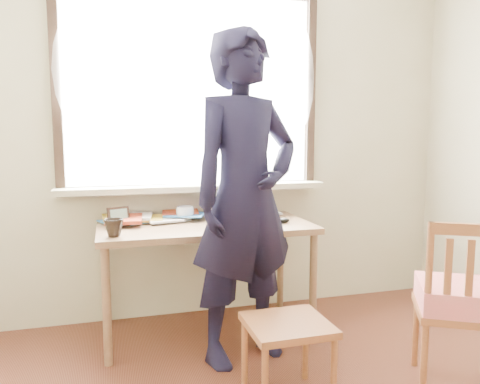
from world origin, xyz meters
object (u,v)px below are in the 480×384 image
object	(u,v)px
laptop	(245,215)
work_chair	(287,334)
side_chair	(460,300)
mug_dark	(114,228)
person	(245,198)
desk	(206,235)
mug_white	(185,213)

from	to	relation	value
laptop	work_chair	world-z (taller)	laptop
side_chair	laptop	bearing A→B (deg)	130.82
work_chair	laptop	bearing A→B (deg)	87.52
laptop	mug_dark	xyz separation A→B (m)	(-0.83, -0.18, -0.00)
work_chair	side_chair	xyz separation A→B (m)	(0.88, -0.13, 0.13)
person	side_chair	bearing A→B (deg)	-51.96
desk	mug_dark	size ratio (longest dim) A/B	12.49
laptop	person	xyz separation A→B (m)	(-0.11, -0.36, 0.17)
mug_white	mug_dark	bearing A→B (deg)	-140.92
mug_dark	work_chair	world-z (taller)	mug_dark
work_chair	person	size ratio (longest dim) A/B	0.21
side_chair	mug_white	bearing A→B (deg)	135.61
desk	person	size ratio (longest dim) A/B	0.72
desk	laptop	world-z (taller)	laptop
laptop	side_chair	distance (m)	1.33
mug_dark	work_chair	bearing A→B (deg)	-40.49
laptop	mug_dark	world-z (taller)	laptop
side_chair	desk	bearing A→B (deg)	137.35
work_chair	person	xyz separation A→B (m)	(-0.07, 0.49, 0.60)
side_chair	work_chair	bearing A→B (deg)	171.77
mug_white	desk	bearing A→B (deg)	-57.71
desk	mug_white	distance (m)	0.23
mug_dark	mug_white	bearing A→B (deg)	39.08
desk	mug_white	world-z (taller)	mug_white
desk	side_chair	xyz separation A→B (m)	(1.10, -1.01, -0.18)
person	mug_white	bearing A→B (deg)	95.67
desk	laptop	bearing A→B (deg)	-7.47
laptop	person	world-z (taller)	person
desk	side_chair	size ratio (longest dim) A/B	1.52
desk	mug_white	xyz separation A→B (m)	(-0.11, 0.17, 0.12)
mug_white	mug_dark	world-z (taller)	mug_dark
mug_white	person	size ratio (longest dim) A/B	0.06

